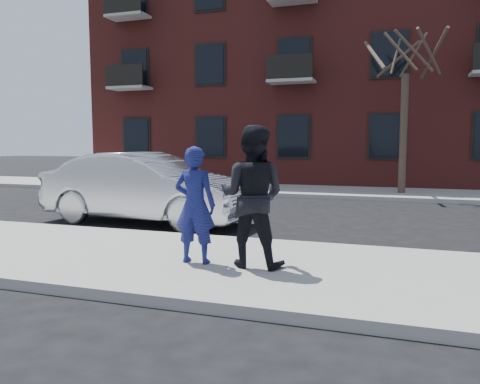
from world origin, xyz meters
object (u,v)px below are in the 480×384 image
(silver_sedan, at_px, (147,188))
(street_tree, at_px, (407,40))
(man_hoodie, at_px, (195,205))
(man_peacoat, at_px, (252,196))

(silver_sedan, bearing_deg, street_tree, -32.83)
(man_hoodie, xyz_separation_m, man_peacoat, (0.86, 0.10, 0.15))
(man_peacoat, bearing_deg, man_hoodie, 7.24)
(silver_sedan, xyz_separation_m, man_peacoat, (3.73, -3.53, 0.32))
(man_hoodie, distance_m, man_peacoat, 0.88)
(silver_sedan, bearing_deg, man_peacoat, -129.20)
(man_hoodie, height_order, man_peacoat, man_peacoat)
(street_tree, bearing_deg, silver_sedan, -127.06)
(silver_sedan, height_order, man_peacoat, man_peacoat)
(street_tree, bearing_deg, man_peacoat, -100.82)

